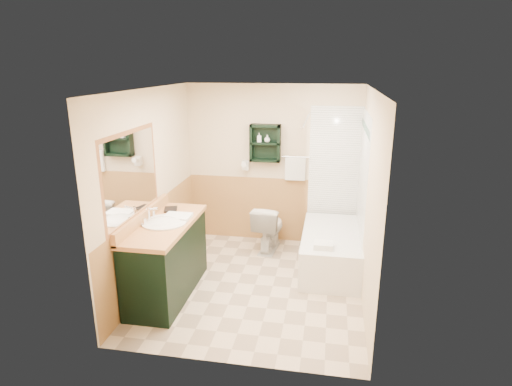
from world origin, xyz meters
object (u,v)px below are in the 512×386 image
object	(u,v)px
toilet	(269,228)
soap_bottle_a	(259,140)
hair_dryer	(246,165)
vanity_book	(164,202)
wall_shelf	(265,143)
bathtub	(331,250)
vanity	(167,259)
soap_bottle_b	(267,139)

from	to	relation	value
toilet	soap_bottle_a	size ratio (longest dim) A/B	5.21
hair_dryer	vanity_book	world-z (taller)	hair_dryer
wall_shelf	hair_dryer	bearing A→B (deg)	175.24
bathtub	vanity_book	size ratio (longest dim) A/B	7.07
hair_dryer	soap_bottle_a	distance (m)	0.45
toilet	hair_dryer	bearing A→B (deg)	-32.25
wall_shelf	bathtub	size ratio (longest dim) A/B	0.37
vanity	bathtub	size ratio (longest dim) A/B	0.96
bathtub	toilet	bearing A→B (deg)	153.71
bathtub	soap_bottle_a	xyz separation A→B (m)	(-1.11, 0.75, 1.34)
vanity	hair_dryer	bearing A→B (deg)	71.88
hair_dryer	vanity	bearing A→B (deg)	-108.12
wall_shelf	vanity_book	bearing A→B (deg)	-127.61
hair_dryer	vanity_book	xyz separation A→B (m)	(-0.76, -1.40, -0.18)
bathtub	hair_dryer	bearing A→B (deg)	149.44
vanity_book	soap_bottle_a	bearing A→B (deg)	37.09
vanity	wall_shelf	bearing A→B (deg)	63.47
wall_shelf	soap_bottle_b	size ratio (longest dim) A/B	5.07
bathtub	toilet	size ratio (longest dim) A/B	2.14
vanity_book	soap_bottle_a	distance (m)	1.78
wall_shelf	hair_dryer	size ratio (longest dim) A/B	2.29
bathtub	toilet	world-z (taller)	toilet
hair_dryer	soap_bottle_b	xyz separation A→B (m)	(0.33, -0.03, 0.41)
bathtub	soap_bottle_a	distance (m)	1.90
vanity_book	soap_bottle_b	distance (m)	1.85
wall_shelf	vanity_book	world-z (taller)	wall_shelf
toilet	soap_bottle_b	world-z (taller)	soap_bottle_b
hair_dryer	soap_bottle_b	size ratio (longest dim) A/B	2.21
bathtub	soap_bottle_b	world-z (taller)	soap_bottle_b
vanity_book	toilet	bearing A→B (deg)	24.86
wall_shelf	vanity_book	distance (m)	1.82
hair_dryer	soap_bottle_a	size ratio (longest dim) A/B	1.79
soap_bottle_b	hair_dryer	bearing A→B (deg)	174.83
vanity	vanity_book	distance (m)	0.72
soap_bottle_a	soap_bottle_b	distance (m)	0.12
vanity	vanity_book	size ratio (longest dim) A/B	6.78
toilet	soap_bottle_a	xyz separation A→B (m)	(-0.20, 0.30, 1.25)
toilet	vanity_book	distance (m)	1.72
vanity	toilet	xyz separation A→B (m)	(1.01, 1.49, -0.11)
wall_shelf	toilet	bearing A→B (deg)	-70.18
vanity_book	hair_dryer	bearing A→B (deg)	43.93
vanity	soap_bottle_a	world-z (taller)	soap_bottle_a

